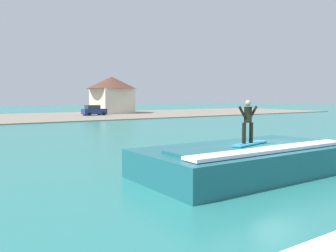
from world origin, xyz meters
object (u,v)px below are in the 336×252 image
surfer (248,119)px  house_gabled_white (112,92)px  wave_crest (246,160)px  car_far_shore (94,110)px  surfboard (250,144)px

surfer → house_gabled_white: bearing=70.8°
wave_crest → surfer: surfer is taller
wave_crest → house_gabled_white: 54.88m
car_far_shore → house_gabled_white: 9.09m
wave_crest → house_gabled_white: (17.86, 51.77, 3.50)m
wave_crest → surfer: 1.76m
surfboard → car_far_shore: size_ratio=0.56×
house_gabled_white → wave_crest: bearing=-109.0°
car_far_shore → house_gabled_white: house_gabled_white is taller
surfer → car_far_shore: 47.62m
surfboard → house_gabled_white: size_ratio=0.23×
wave_crest → surfboard: bearing=-107.9°
surfer → car_far_shore: surfer is taller
wave_crest → car_far_shore: 47.29m
car_far_shore → house_gabled_white: bearing=44.5°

